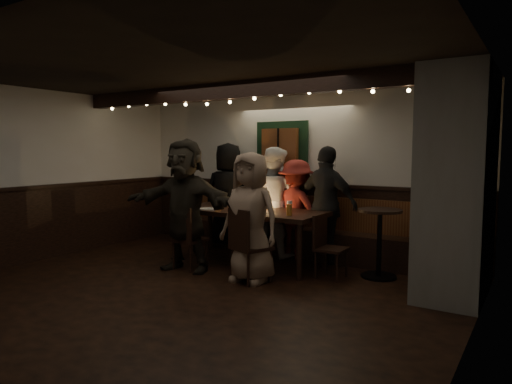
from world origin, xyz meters
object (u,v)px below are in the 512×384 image
Objects in this scene: person_e at (327,205)px; person_b at (254,204)px; chair_near_left at (186,234)px; person_a at (229,195)px; person_d at (296,209)px; chair_near_right at (246,241)px; chair_end at (326,242)px; person_c at (274,202)px; dining_table at (248,214)px; high_top at (379,234)px; person_f at (185,205)px; person_g at (250,217)px.

person_b is at bearing 6.67° from person_e.
person_a reaches higher than chair_near_left.
person_b reaches higher than person_d.
chair_near_right reaches higher than chair_end.
chair_end is 1.88m from person_b.
person_a reaches higher than person_c.
chair_end is 1.46m from person_c.
person_c is 1.13× the size of person_d.
person_e is at bearing 113.03° from chair_end.
dining_table is 2.48× the size of high_top.
person_a is 1.18× the size of person_d.
person_f is (0.40, -1.57, 0.02)m from person_a.
person_f is at bearing -123.67° from dining_table.
person_d is at bearing 56.60° from chair_near_left.
chair_near_right is at bearing 112.26° from person_a.
dining_table is 0.85m from person_b.
chair_near_left is 0.42m from person_f.
dining_table is at bearing 140.12° from person_b.
dining_table is at bearing 45.09° from person_e.
person_c is 1.55m from person_f.
chair_near_right is 1.60m from person_e.
person_c is at bearing 68.01° from chair_near_left.
chair_near_left is at bearing 107.84° from person_b.
dining_table is 1.22m from person_a.
person_d is at bearing -162.68° from person_b.
person_g is at bearing 80.58° from chair_near_right.
chair_end is at bearing 42.49° from person_g.
person_g reaches higher than chair_near_right.
person_g is at bearing 100.30° from person_d.
person_d is 1.77m from person_f.
high_top reaches higher than chair_near_left.
person_g is (-0.43, -1.40, -0.04)m from person_e.
person_e is at bearing -161.73° from person_b.
person_a is (-2.80, 0.48, 0.33)m from high_top.
person_b is at bearing 153.53° from chair_end.
person_d is 0.92× the size of person_g.
high_top is 2.66m from person_f.
person_a is 1.04× the size of person_c.
dining_table is at bearing 63.45° from person_d.
chair_near_left is 1.67m from person_a.
person_c reaches higher than high_top.
person_f reaches higher than person_b.
person_g is (-1.34, -1.06, 0.25)m from high_top.
person_b is (0.14, 1.55, 0.28)m from chair_near_left.
person_b is at bearing 168.56° from high_top.
person_f is (-0.97, -1.47, 0.16)m from person_d.
person_e is at bearing -173.88° from person_c.
chair_near_right is 1.04× the size of high_top.
person_c is (0.44, -0.11, 0.08)m from person_b.
person_g is at bearing 114.93° from person_c.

